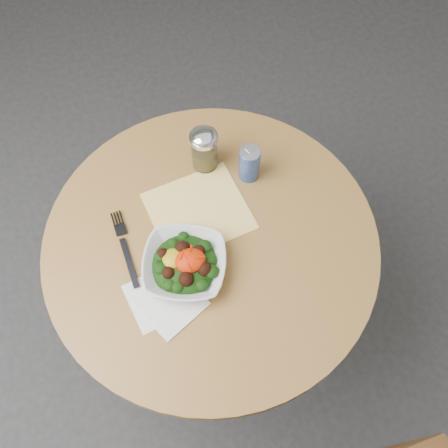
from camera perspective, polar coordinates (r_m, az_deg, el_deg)
name	(u,v)px	position (r m, az deg, el deg)	size (l,w,h in m)	color
ground	(215,321)	(2.03, -1.01, -11.03)	(6.00, 6.00, 0.00)	#2C2C2E
table	(212,268)	(1.51, -1.34, -5.03)	(0.90, 0.90, 0.75)	black
cloth_napkin	(199,211)	(1.37, -2.93, 1.51)	(0.26, 0.24, 0.00)	#FFB80D
paper_napkins	(164,300)	(1.27, -6.83, -8.62)	(0.21, 0.20, 0.00)	white
salad_bowl	(185,264)	(1.27, -4.52, -4.62)	(0.27, 0.27, 0.08)	silver
fork	(125,246)	(1.34, -11.28, -2.45)	(0.04, 0.23, 0.00)	black
spice_shaker	(204,149)	(1.40, -2.27, 8.52)	(0.08, 0.08, 0.14)	silver
beverage_can	(249,163)	(1.39, 2.91, 6.93)	(0.06, 0.06, 0.11)	navy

